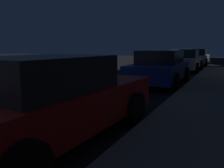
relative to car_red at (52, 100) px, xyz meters
name	(u,v)px	position (x,y,z in m)	size (l,w,h in m)	color
car_red	(52,100)	(0.00, 0.00, 0.00)	(2.10, 4.60, 1.43)	maroon
car_blue	(160,68)	(0.00, 6.75, 0.01)	(2.11, 4.27, 1.43)	navy
car_white	(185,60)	(0.00, 13.16, 0.01)	(2.00, 4.35, 1.43)	silver
car_silver	(196,57)	(0.00, 18.87, 0.02)	(2.17, 4.23, 1.43)	#B7B7BF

